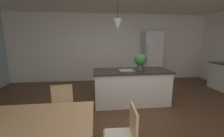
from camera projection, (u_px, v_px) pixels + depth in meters
The scene contains 9 objects.
ground_plane at pixel (129, 122), 3.00m from camera, with size 10.00×8.40×0.04m, color #4C301E.
wall_back_kitchen at pixel (111, 48), 5.91m from camera, with size 10.00×0.12×2.70m, color white.
dining_table at pixel (1, 129), 1.61m from camera, with size 2.07×1.02×0.75m.
chair_kitchen_end at pixel (123, 137), 1.81m from camera, with size 0.42×0.42×0.87m.
chair_far_right at pixel (62, 108), 2.56m from camera, with size 0.44×0.44×0.87m.
kitchen_island at pixel (131, 86), 3.82m from camera, with size 1.98×0.83×0.91m.
refrigerator at pixel (151, 57), 5.76m from camera, with size 0.71×0.67×1.99m.
pendant_over_island_main at pixel (117, 25), 3.46m from camera, with size 0.21×0.21×0.79m.
potted_plant_on_island at pixel (140, 60), 3.70m from camera, with size 0.31×0.31×0.43m.
Camera 1 is at (-0.67, -2.66, 1.68)m, focal length 22.89 mm.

